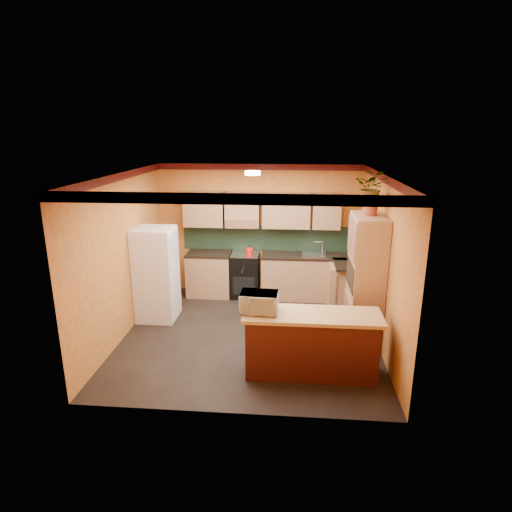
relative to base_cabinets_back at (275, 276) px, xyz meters
The scene contains 15 objects.
room_shell 2.27m from the base_cabinets_back, 102.32° to the right, with size 4.24×4.24×2.72m.
base_cabinets_back is the anchor object (origin of this frame).
countertop_back 0.46m from the base_cabinets_back, 90.00° to the right, with size 3.65×0.62×0.04m, color black.
stove 0.63m from the base_cabinets_back, behind, with size 0.58×0.58×0.91m, color black.
kettle 0.77m from the base_cabinets_back, behind, with size 0.17×0.17×0.18m, color #B9180C, non-canonical shape.
sink 0.92m from the base_cabinets_back, ahead, with size 0.48×0.40×0.03m, color silver.
base_cabinets_right 1.54m from the base_cabinets_back, 19.88° to the right, with size 0.60×0.80×0.88m, color tan.
countertop_right 1.61m from the base_cabinets_back, 19.88° to the right, with size 0.62×0.80×0.04m, color black.
fridge 2.47m from the base_cabinets_back, 149.50° to the right, with size 0.68×0.66×1.70m, color white.
pantry 2.45m from the base_cabinets_back, 50.97° to the right, with size 0.48×0.90×2.10m, color tan.
fern_pot 2.92m from the base_cabinets_back, 50.20° to the right, with size 0.22×0.22×0.16m, color #AD3B29.
fern 3.13m from the base_cabinets_back, 50.20° to the right, with size 0.47×0.41×0.52m, color tan.
breakfast_bar 2.98m from the base_cabinets_back, 77.90° to the right, with size 1.80×0.55×0.88m, color #4B1611.
bar_top 3.02m from the base_cabinets_back, 77.90° to the right, with size 1.90×0.65×0.05m, color tan.
microwave 2.99m from the base_cabinets_back, 92.10° to the right, with size 0.51×0.35×0.28m, color white.
Camera 1 is at (0.67, -6.55, 3.34)m, focal length 30.00 mm.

